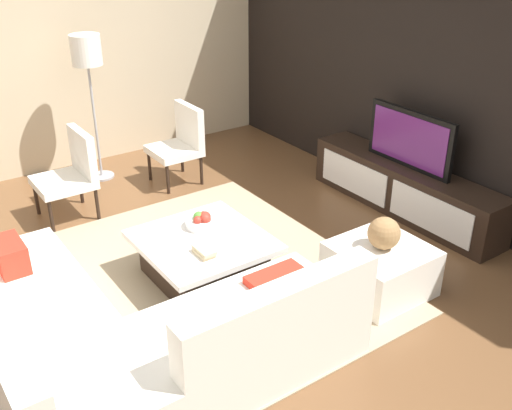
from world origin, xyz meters
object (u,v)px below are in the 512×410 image
at_px(fruit_bowl, 202,221).
at_px(decorative_ball, 384,233).
at_px(ottoman, 380,269).
at_px(media_console, 404,189).
at_px(accent_chair_far, 181,140).
at_px(sectional_couch, 121,332).
at_px(accent_chair_near, 72,170).
at_px(coffee_table, 204,257).
at_px(floor_lamp, 87,59).
at_px(book_stack, 204,251).
at_px(television, 410,139).

bearing_deg(fruit_bowl, decorative_ball, 40.35).
distance_m(ottoman, decorative_ball, 0.33).
xyz_separation_m(media_console, accent_chair_far, (-1.98, -1.47, 0.24)).
relative_size(sectional_couch, accent_chair_near, 2.70).
height_order(coffee_table, accent_chair_far, accent_chair_far).
height_order(floor_lamp, book_stack, floor_lamp).
xyz_separation_m(coffee_table, book_stack, (0.23, -0.12, 0.21)).
xyz_separation_m(television, ottoman, (0.87, -1.22, -0.58)).
distance_m(accent_chair_near, ottoman, 3.13).
bearing_deg(fruit_bowl, sectional_couch, -54.53).
xyz_separation_m(media_console, ottoman, (0.87, -1.22, -0.05)).
relative_size(sectional_couch, book_stack, 11.19).
xyz_separation_m(coffee_table, accent_chair_near, (-1.75, -0.46, 0.29)).
height_order(accent_chair_near, fruit_bowl, accent_chair_near).
relative_size(accent_chair_near, fruit_bowl, 3.11).
xyz_separation_m(floor_lamp, accent_chair_far, (0.62, 0.73, -0.87)).
relative_size(coffee_table, accent_chair_near, 1.17).
bearing_deg(decorative_ball, television, 125.42).
distance_m(accent_chair_near, floor_lamp, 1.28).
distance_m(sectional_couch, book_stack, 0.96).
bearing_deg(accent_chair_far, ottoman, 5.59).
height_order(sectional_couch, ottoman, sectional_couch).
distance_m(accent_chair_far, decorative_ball, 2.86).
bearing_deg(television, book_stack, -87.00).
bearing_deg(media_console, television, 90.00).
distance_m(television, ottoman, 1.61).
bearing_deg(coffee_table, ottoman, 47.97).
relative_size(media_console, coffee_table, 2.18).
relative_size(media_console, decorative_ball, 8.58).
bearing_deg(accent_chair_near, accent_chair_far, 101.26).
xyz_separation_m(media_console, book_stack, (0.13, -2.41, 0.16)).
xyz_separation_m(sectional_couch, book_stack, (-0.38, 0.87, 0.14)).
xyz_separation_m(accent_chair_near, book_stack, (1.97, 0.34, -0.08)).
xyz_separation_m(ottoman, decorative_ball, (0.00, 0.00, 0.33)).
xyz_separation_m(coffee_table, accent_chair_far, (-1.88, 0.83, 0.29)).
height_order(television, ottoman, television).
relative_size(floor_lamp, decorative_ball, 6.25).
bearing_deg(fruit_bowl, television, 82.81).
distance_m(sectional_couch, decorative_ball, 2.11).
height_order(sectional_couch, floor_lamp, floor_lamp).
relative_size(fruit_bowl, decorative_ball, 1.08).
bearing_deg(television, fruit_bowl, -97.19).
bearing_deg(floor_lamp, ottoman, 15.84).
bearing_deg(accent_chair_near, ottoman, 35.06).
distance_m(television, accent_chair_far, 2.48).
xyz_separation_m(sectional_couch, ottoman, (0.37, 2.07, -0.07)).
relative_size(media_console, sectional_couch, 0.95).
bearing_deg(book_stack, television, 93.00).
bearing_deg(book_stack, media_console, 93.00).
distance_m(television, floor_lamp, 3.45).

